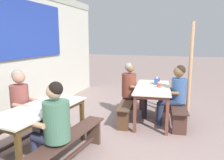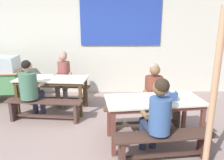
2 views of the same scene
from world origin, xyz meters
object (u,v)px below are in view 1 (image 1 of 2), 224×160
at_px(dining_table_far, 40,112).
at_px(tissue_box, 157,81).
at_px(person_near_front, 175,91).
at_px(person_right_near_table, 132,87).
at_px(bench_near_back, 128,107).
at_px(bench_far_back, 17,132).
at_px(bench_far_front, 71,144).
at_px(bench_near_front, 177,110).
at_px(wooden_support_post, 190,70).
at_px(condiment_jar, 159,85).
at_px(dining_table_near, 152,90).
at_px(person_center_facing, 24,104).
at_px(person_left_back_turned, 53,122).

bearing_deg(dining_table_far, tissue_box, -32.62).
bearing_deg(person_near_front, tissue_box, 52.64).
bearing_deg(person_right_near_table, bench_near_back, 164.37).
distance_m(bench_far_back, bench_far_front, 1.08).
xyz_separation_m(bench_near_front, wooden_support_post, (0.52, -0.22, 0.79)).
distance_m(bench_far_front, condiment_jar, 2.32).
relative_size(dining_table_far, wooden_support_post, 0.75).
relative_size(bench_far_front, wooden_support_post, 0.73).
bearing_deg(bench_far_front, dining_table_near, -22.75).
relative_size(bench_far_front, bench_near_back, 1.01).
xyz_separation_m(condiment_jar, wooden_support_post, (0.59, -0.61, 0.25)).
relative_size(bench_near_back, person_near_front, 1.24).
height_order(dining_table_far, bench_near_front, dining_table_far).
height_order(bench_near_front, condiment_jar, condiment_jar).
relative_size(bench_far_back, bench_near_back, 0.95).
relative_size(bench_near_back, person_center_facing, 1.21).
distance_m(dining_table_far, bench_near_front, 2.84).
height_order(person_center_facing, person_left_back_turned, person_center_facing).
bearing_deg(person_center_facing, person_right_near_table, -34.84).
bearing_deg(bench_near_back, person_left_back_turned, 169.65).
relative_size(bench_far_back, condiment_jar, 13.32).
height_order(person_right_near_table, person_near_front, person_near_front).
distance_m(bench_near_front, condiment_jar, 0.67).
height_order(bench_far_front, person_right_near_table, person_right_near_table).
height_order(person_right_near_table, condiment_jar, person_right_near_table).
bearing_deg(wooden_support_post, person_center_facing, 132.87).
xyz_separation_m(bench_far_back, person_left_back_turned, (-0.38, -0.98, 0.43)).
xyz_separation_m(dining_table_near, person_near_front, (-0.04, -0.47, 0.03)).
relative_size(person_near_front, tissue_box, 7.78).
relative_size(bench_near_front, person_left_back_turned, 1.18).
height_order(bench_near_back, wooden_support_post, wooden_support_post).
bearing_deg(bench_far_back, bench_near_back, -36.63).
bearing_deg(bench_far_back, bench_far_front, -95.80).
distance_m(bench_far_back, wooden_support_post, 3.76).
relative_size(dining_table_far, bench_near_front, 1.09).
bearing_deg(bench_far_back, person_near_front, -51.68).
height_order(person_near_front, condiment_jar, person_near_front).
height_order(person_left_back_turned, condiment_jar, person_left_back_turned).
bearing_deg(dining_table_far, condiment_jar, -37.81).
relative_size(bench_near_back, tissue_box, 9.68).
bearing_deg(person_center_facing, person_left_back_turned, -118.88).
bearing_deg(bench_near_front, tissue_box, 66.23).
height_order(bench_far_front, condiment_jar, condiment_jar).
height_order(dining_table_near, person_center_facing, person_center_facing).
bearing_deg(person_left_back_turned, dining_table_near, -22.20).
distance_m(bench_far_back, person_right_near_table, 2.55).
distance_m(bench_far_back, person_near_front, 3.09).
distance_m(person_center_facing, wooden_support_post, 3.55).
relative_size(bench_near_back, wooden_support_post, 0.73).
bearing_deg(condiment_jar, person_right_near_table, 77.29).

